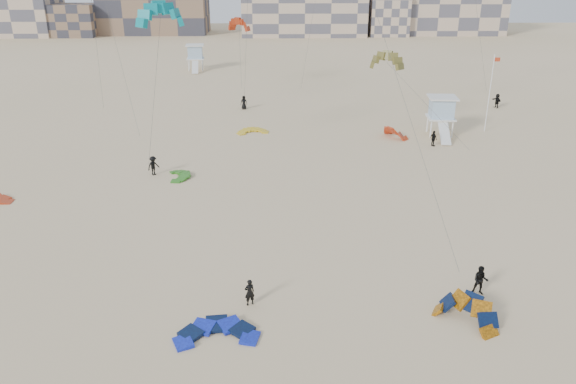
{
  "coord_description": "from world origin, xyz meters",
  "views": [
    {
      "loc": [
        3.01,
        -24.97,
        18.19
      ],
      "look_at": [
        3.59,
        6.0,
        5.43
      ],
      "focal_mm": 35.0,
      "sensor_mm": 36.0,
      "label": 1
    }
  ],
  "objects_px": {
    "kitesurfer_main": "(250,292)",
    "lifeguard_tower_near": "(441,116)",
    "kite_ground_blue": "(217,336)",
    "kite_ground_orange": "(465,321)"
  },
  "relations": [
    {
      "from": "kitesurfer_main",
      "to": "lifeguard_tower_near",
      "type": "bearing_deg",
      "value": -142.89
    },
    {
      "from": "kitesurfer_main",
      "to": "kite_ground_blue",
      "type": "bearing_deg",
      "value": 39.06
    },
    {
      "from": "kitesurfer_main",
      "to": "lifeguard_tower_near",
      "type": "relative_size",
      "value": 0.27
    },
    {
      "from": "kitesurfer_main",
      "to": "kite_ground_orange",
      "type": "bearing_deg",
      "value": 148.91
    },
    {
      "from": "kite_ground_orange",
      "to": "kitesurfer_main",
      "type": "bearing_deg",
      "value": -143.26
    },
    {
      "from": "kite_ground_blue",
      "to": "kite_ground_orange",
      "type": "bearing_deg",
      "value": -1.12
    },
    {
      "from": "lifeguard_tower_near",
      "to": "kitesurfer_main",
      "type": "bearing_deg",
      "value": -115.86
    },
    {
      "from": "kite_ground_blue",
      "to": "kitesurfer_main",
      "type": "xyz_separation_m",
      "value": [
        1.6,
        2.92,
        0.81
      ]
    },
    {
      "from": "kite_ground_orange",
      "to": "lifeguard_tower_near",
      "type": "bearing_deg",
      "value": 122.72
    },
    {
      "from": "kite_ground_blue",
      "to": "lifeguard_tower_near",
      "type": "xyz_separation_m",
      "value": [
        21.53,
        36.52,
        2.16
      ]
    }
  ]
}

